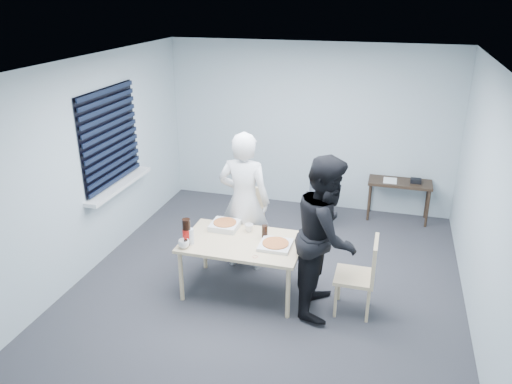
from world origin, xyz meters
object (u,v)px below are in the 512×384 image
(mug_a, at_px, (184,244))
(mug_b, at_px, (249,228))
(person_white, at_px, (244,201))
(dining_table, at_px, (243,246))
(chair_far, at_px, (247,215))
(backpack, at_px, (321,184))
(person_black, at_px, (326,235))
(soda_bottle, at_px, (187,232))
(side_table, at_px, (400,186))
(chair_right, at_px, (363,271))
(stool, at_px, (320,204))

(mug_a, relative_size, mug_b, 1.23)
(person_white, relative_size, mug_a, 14.39)
(dining_table, xyz_separation_m, mug_b, (0.00, 0.25, 0.11))
(chair_far, distance_m, person_white, 0.54)
(person_white, relative_size, backpack, 4.00)
(person_black, bearing_deg, soda_bottle, 97.01)
(chair_far, xyz_separation_m, mug_a, (-0.34, -1.29, 0.19))
(person_white, height_order, side_table, person_white)
(side_table, relative_size, mug_b, 9.32)
(chair_right, distance_m, mug_a, 1.97)
(chair_right, bearing_deg, backpack, 111.16)
(dining_table, relative_size, chair_right, 1.52)
(chair_right, relative_size, person_white, 0.50)
(backpack, bearing_deg, person_white, -108.69)
(chair_far, xyz_separation_m, person_white, (0.08, -0.39, 0.37))
(dining_table, height_order, mug_b, mug_b)
(dining_table, distance_m, person_black, 0.99)
(dining_table, distance_m, person_white, 0.67)
(chair_far, distance_m, stool, 1.29)
(mug_a, bearing_deg, soda_bottle, 90.00)
(person_black, bearing_deg, mug_b, 72.60)
(chair_right, distance_m, person_black, 0.56)
(backpack, bearing_deg, stool, 100.57)
(person_white, bearing_deg, mug_a, 65.23)
(side_table, bearing_deg, person_black, -106.35)
(chair_right, distance_m, person_white, 1.69)
(chair_right, bearing_deg, stool, 111.03)
(chair_right, distance_m, backpack, 2.13)
(chair_right, height_order, stool, chair_right)
(chair_far, relative_size, chair_right, 1.00)
(backpack, relative_size, mug_a, 3.60)
(mug_b, bearing_deg, backpack, 70.45)
(chair_far, bearing_deg, chair_right, -32.48)
(person_black, xyz_separation_m, backpack, (-0.35, 1.98, -0.20))
(stool, bearing_deg, chair_far, -130.58)
(backpack, bearing_deg, chair_far, -120.41)
(chair_far, bearing_deg, side_table, 38.87)
(dining_table, relative_size, stool, 2.85)
(person_black, bearing_deg, side_table, -16.35)
(dining_table, bearing_deg, chair_right, -2.18)
(chair_far, distance_m, side_table, 2.49)
(dining_table, bearing_deg, person_white, 105.01)
(stool, distance_m, mug_a, 2.58)
(dining_table, xyz_separation_m, soda_bottle, (-0.58, -0.24, 0.21))
(mug_a, bearing_deg, chair_right, 8.10)
(side_table, xyz_separation_m, soda_bottle, (-2.28, -2.77, 0.26))
(dining_table, distance_m, mug_a, 0.67)
(dining_table, relative_size, person_white, 0.76)
(chair_far, relative_size, stool, 1.88)
(side_table, height_order, backpack, backpack)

